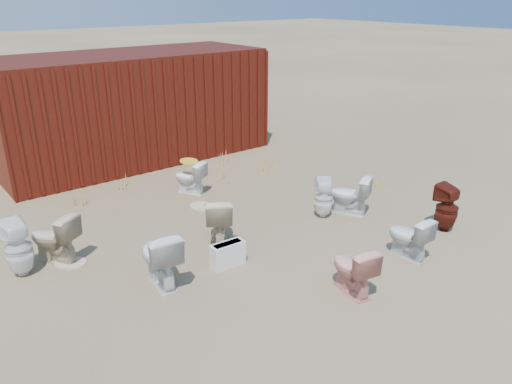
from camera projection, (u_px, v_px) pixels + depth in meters
ground at (279, 234)px, 8.06m from camera, size 100.00×100.00×0.00m
shipping_container at (132, 107)px, 11.40m from camera, size 6.00×2.40×2.40m
toilet_front_a at (160, 257)px, 6.57m from camera, size 0.55×0.83×0.79m
toilet_front_pink at (353, 269)px, 6.39m from camera, size 0.50×0.73×0.68m
toilet_front_c at (409, 237)px, 7.25m from camera, size 0.38×0.66×0.66m
toilet_front_maroon at (447, 208)px, 8.06m from camera, size 0.37×0.38×0.79m
toilet_front_e at (350, 195)px, 8.69m from camera, size 0.66×0.79×0.70m
toilet_back_a at (18, 248)px, 6.77m from camera, size 0.43×0.43×0.82m
toilet_back_beige_left at (54, 238)px, 7.13m from camera, size 0.74×0.84×0.75m
toilet_back_beige_right at (219, 219)px, 7.71m from camera, size 0.75×0.85×0.76m
toilet_back_yellowlid at (190, 178)px, 9.60m from camera, size 0.60×0.72×0.64m
toilet_back_e at (324, 198)px, 8.57m from camera, size 0.45×0.45×0.70m
yellow_lid at (189, 161)px, 9.48m from camera, size 0.32×0.40×0.02m
loose_tank at (228, 254)px, 7.10m from camera, size 0.51×0.23×0.35m
loose_lid_near at (202, 206)px, 9.08m from camera, size 0.50×0.58×0.02m
loose_lid_far at (71, 263)px, 7.20m from camera, size 0.58×0.59×0.02m
weed_clump_a at (75, 197)px, 9.12m from camera, size 0.36×0.36×0.31m
weed_clump_b at (223, 176)px, 10.22m from camera, size 0.32×0.32×0.26m
weed_clump_c at (269, 165)px, 10.84m from camera, size 0.36×0.36×0.29m
weed_clump_d at (122, 182)px, 9.93m from camera, size 0.30×0.30×0.24m
weed_clump_e at (223, 158)px, 11.33m from camera, size 0.34×0.34×0.27m
weed_clump_f at (379, 181)px, 9.99m from camera, size 0.28×0.28×0.23m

